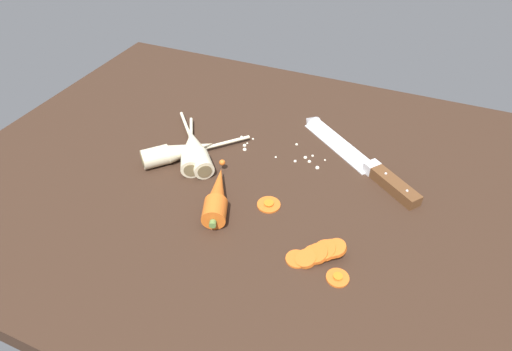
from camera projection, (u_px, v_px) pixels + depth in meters
The scene contains 10 objects.
ground_plane at pixel (260, 183), 86.68cm from camera, with size 120.00×90.00×4.00cm, color #332116.
chefs_knife at pixel (353, 154), 89.67cm from camera, with size 29.60×23.79×4.18cm.
whole_carrot at pixel (217, 196), 77.77cm from camera, with size 8.81×16.79×4.20cm.
parsnip_front at pixel (179, 151), 88.21cm from camera, with size 17.44×18.46×4.00cm.
parsnip_mid_left at pixel (191, 151), 88.33cm from camera, with size 11.86×18.39×4.00cm.
parsnip_mid_right at pixel (196, 149), 88.77cm from camera, with size 17.52×19.30×4.00cm.
carrot_slice_stack at pixel (318, 253), 68.90cm from camera, with size 9.00×6.78×3.36cm.
carrot_slice_stray_near at pixel (338, 277), 66.24cm from camera, with size 3.58×3.58×0.70cm.
carrot_slice_stray_mid at pixel (269, 204), 78.62cm from camera, with size 4.29×4.29×0.70cm.
mince_crumbs at pixel (282, 153), 90.41cm from camera, with size 19.76×6.78×0.82cm.
Camera 1 is at (24.89, -60.50, 54.89)cm, focal length 30.37 mm.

